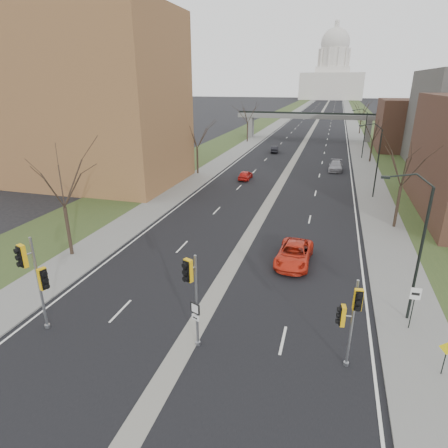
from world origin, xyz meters
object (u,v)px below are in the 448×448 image
at_px(signal_pole_left, 35,273).
at_px(warning_sign, 446,353).
at_px(car_right_near, 294,254).
at_px(car_right_mid, 336,166).
at_px(car_left_near, 245,175).
at_px(signal_pole_right, 350,313).
at_px(signal_pole_median, 192,287).
at_px(speed_limit_sign, 414,301).
at_px(car_left_far, 275,149).

height_order(signal_pole_left, warning_sign, signal_pole_left).
height_order(warning_sign, car_right_near, warning_sign).
distance_m(car_right_near, car_right_mid, 34.76).
height_order(car_left_near, car_right_near, car_right_near).
height_order(signal_pole_right, warning_sign, signal_pole_right).
bearing_deg(signal_pole_median, car_right_near, 92.70).
xyz_separation_m(signal_pole_right, car_right_mid, (-0.87, 45.51, -2.41)).
bearing_deg(car_right_near, car_left_near, 113.41).
xyz_separation_m(signal_pole_left, car_right_near, (12.52, 12.53, -2.93)).
distance_m(signal_pole_median, signal_pole_right, 7.63).
bearing_deg(car_left_near, signal_pole_right, 111.21).
height_order(speed_limit_sign, car_right_mid, speed_limit_sign).
distance_m(warning_sign, car_left_near, 39.41).
xyz_separation_m(warning_sign, car_left_near, (-17.83, 35.14, -0.68)).
distance_m(speed_limit_sign, car_right_near, 9.91).
height_order(signal_pole_median, signal_pole_right, signal_pole_median).
height_order(signal_pole_left, car_right_near, signal_pole_left).
relative_size(signal_pole_left, car_right_mid, 1.10).
bearing_deg(car_left_near, signal_pole_left, 86.52).
distance_m(car_left_near, car_right_mid, 15.76).
bearing_deg(car_right_mid, signal_pole_left, -106.76).
xyz_separation_m(signal_pole_left, car_left_near, (2.83, 37.53, -3.04)).
relative_size(signal_pole_right, car_left_far, 1.23).
bearing_deg(warning_sign, signal_pole_left, -159.84).
xyz_separation_m(car_right_near, car_right_mid, (2.76, 34.65, -0.02)).
xyz_separation_m(signal_pole_left, speed_limit_sign, (19.75, 5.84, -1.78)).
xyz_separation_m(signal_pole_right, car_right_near, (-3.62, 10.86, -2.39)).
bearing_deg(car_right_mid, car_left_far, 132.15).
relative_size(speed_limit_sign, warning_sign, 1.39).
height_order(signal_pole_median, car_left_near, signal_pole_median).
height_order(car_left_near, car_left_far, car_left_near).
bearing_deg(car_right_mid, car_left_near, -141.04).
height_order(signal_pole_median, warning_sign, signal_pole_median).
xyz_separation_m(signal_pole_right, speed_limit_sign, (3.60, 4.17, -1.24)).
height_order(speed_limit_sign, car_right_near, speed_limit_sign).
distance_m(signal_pole_left, car_right_mid, 49.68).
bearing_deg(car_right_mid, speed_limit_sign, -82.65).
relative_size(signal_pole_median, warning_sign, 2.84).
bearing_deg(car_right_near, car_left_far, 102.90).
distance_m(speed_limit_sign, car_right_mid, 41.60).
bearing_deg(warning_sign, car_right_mid, 110.42).
bearing_deg(signal_pole_median, car_left_far, 116.56).
bearing_deg(signal_pole_right, speed_limit_sign, 40.96).
height_order(signal_pole_right, car_right_mid, signal_pole_right).
bearing_deg(car_right_mid, signal_pole_right, -87.72).
relative_size(signal_pole_left, speed_limit_sign, 2.16).
bearing_deg(car_right_near, signal_pole_median, -106.71).
height_order(speed_limit_sign, warning_sign, speed_limit_sign).
xyz_separation_m(signal_pole_median, speed_limit_sign, (11.18, 4.86, -1.79)).
distance_m(signal_pole_right, car_left_near, 38.33).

